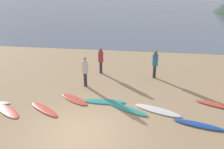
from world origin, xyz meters
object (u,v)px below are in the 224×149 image
at_px(surfboard_2, 44,109).
at_px(surfboard_5, 126,108).
at_px(surfboard_7, 198,125).
at_px(surfboard_1, 8,111).
at_px(person_1, 85,69).
at_px(surfboard_6, 157,110).
at_px(surfboard_4, 104,101).
at_px(person_0, 155,62).
at_px(surfboard_8, 223,106).
at_px(person_2, 101,59).
at_px(surfboard_3, 74,99).

bearing_deg(surfboard_2, surfboard_5, 43.27).
bearing_deg(surfboard_2, surfboard_7, 31.12).
bearing_deg(surfboard_1, surfboard_5, 45.57).
xyz_separation_m(surfboard_5, person_1, (-2.64, 2.44, 1.02)).
bearing_deg(surfboard_6, surfboard_4, -167.73).
relative_size(surfboard_1, person_1, 1.08).
bearing_deg(surfboard_4, person_0, 54.24).
xyz_separation_m(surfboard_5, surfboard_8, (4.67, 0.96, 0.00)).
relative_size(surfboard_6, surfboard_8, 0.87).
distance_m(surfboard_4, person_0, 4.76).
distance_m(surfboard_2, surfboard_6, 5.39).
bearing_deg(surfboard_6, surfboard_1, -147.74).
bearing_deg(person_2, person_1, -54.91).
height_order(surfboard_1, surfboard_6, surfboard_6).
distance_m(surfboard_1, surfboard_3, 3.20).
distance_m(surfboard_6, surfboard_8, 3.31).
xyz_separation_m(surfboard_1, surfboard_8, (10.17, 2.03, 0.01)).
bearing_deg(surfboard_5, surfboard_8, 40.37).
bearing_deg(person_0, person_1, 59.08).
distance_m(surfboard_2, person_0, 7.40).
height_order(surfboard_5, person_2, person_2).
distance_m(surfboard_7, person_2, 7.89).
distance_m(surfboard_4, person_1, 2.60).
height_order(surfboard_2, surfboard_4, surfboard_2).
bearing_deg(surfboard_3, person_2, 116.99).
bearing_deg(person_2, surfboard_7, -0.56).
height_order(surfboard_5, surfboard_6, surfboard_5).
xyz_separation_m(surfboard_8, person_2, (-6.85, 3.81, 0.98)).
relative_size(surfboard_2, surfboard_5, 0.87).
xyz_separation_m(surfboard_3, surfboard_8, (7.43, 0.38, 0.00)).
relative_size(surfboard_2, person_1, 1.15).
xyz_separation_m(surfboard_7, person_1, (-5.81, 3.38, 1.02)).
height_order(surfboard_6, person_0, person_0).
distance_m(surfboard_5, person_1, 3.74).
xyz_separation_m(surfboard_2, person_2, (1.67, 5.45, 0.98)).
xyz_separation_m(surfboard_6, surfboard_8, (3.18, 0.90, 0.00)).
bearing_deg(person_2, surfboard_8, 17.23).
height_order(surfboard_7, person_1, person_1).
distance_m(surfboard_7, person_1, 6.80).
xyz_separation_m(surfboard_6, person_2, (-3.67, 4.71, 0.99)).
height_order(surfboard_6, person_1, person_1).
bearing_deg(surfboard_5, surfboard_3, -163.04).
bearing_deg(surfboard_5, surfboard_2, -141.24).
bearing_deg(surfboard_4, surfboard_8, 1.63).
height_order(person_0, person_1, person_1).
distance_m(person_0, person_1, 4.51).
height_order(surfboard_8, person_1, person_1).
relative_size(surfboard_5, person_2, 1.37).
distance_m(surfboard_1, person_1, 4.64).
distance_m(surfboard_1, surfboard_5, 5.60).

